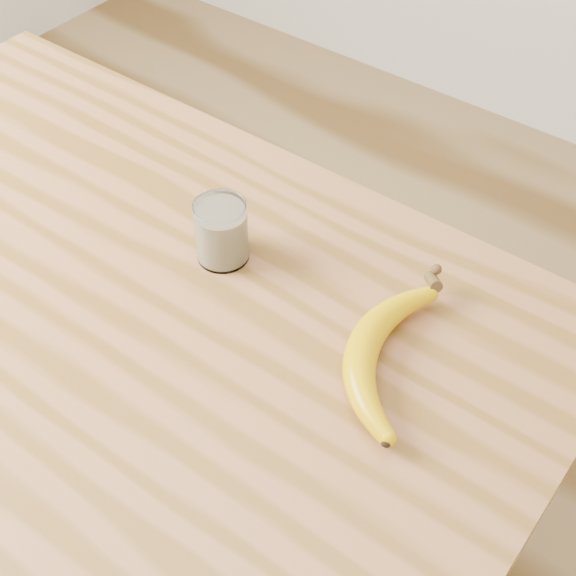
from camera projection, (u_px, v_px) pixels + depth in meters
The scene contains 3 objects.
table at pixel (105, 357), 1.13m from camera, with size 1.20×0.80×0.90m.
smoothie_glass at pixel (222, 232), 1.05m from camera, with size 0.07×0.07×0.09m.
banana at pixel (362, 348), 0.95m from camera, with size 0.12×0.33×0.04m, color #D7A300, non-canonical shape.
Camera 1 is at (0.64, -0.41, 1.65)m, focal length 50.00 mm.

